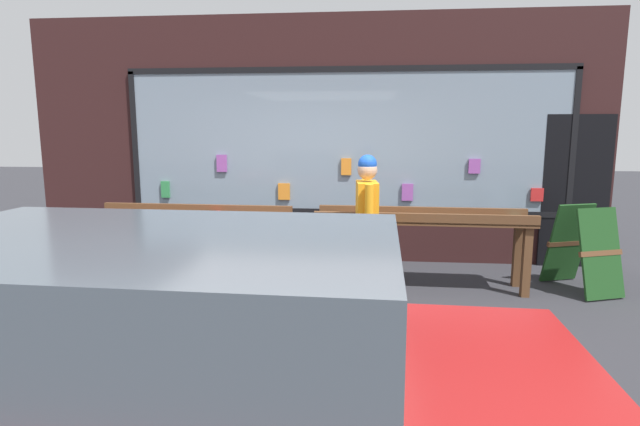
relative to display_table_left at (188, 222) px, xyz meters
name	(u,v)px	position (x,y,z in m)	size (l,w,h in m)	color
ground_plane	(289,316)	(1.43, -1.09, -0.75)	(40.00, 40.00, 0.00)	#2D2D33
shopfront_facade	(319,141)	(1.51, 1.30, 0.98)	(8.27, 0.29, 3.48)	#331919
display_table_left	(188,222)	(0.00, 0.00, 0.00)	(2.54, 0.73, 0.94)	brown
display_table_right	(421,226)	(2.87, 0.00, 0.01)	(2.54, 0.64, 0.95)	brown
person_browsing	(367,218)	(2.21, -0.56, 0.19)	(0.25, 0.65, 1.63)	#2D334C
small_dog	(326,281)	(1.79, -0.77, -0.47)	(0.26, 0.62, 0.43)	black
sandwich_board_sign	(583,248)	(4.76, 0.07, -0.24)	(0.75, 0.93, 1.01)	#193F19
parked_car	(150,374)	(1.21, -3.81, -0.01)	(4.15, 1.95, 1.41)	#A51919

